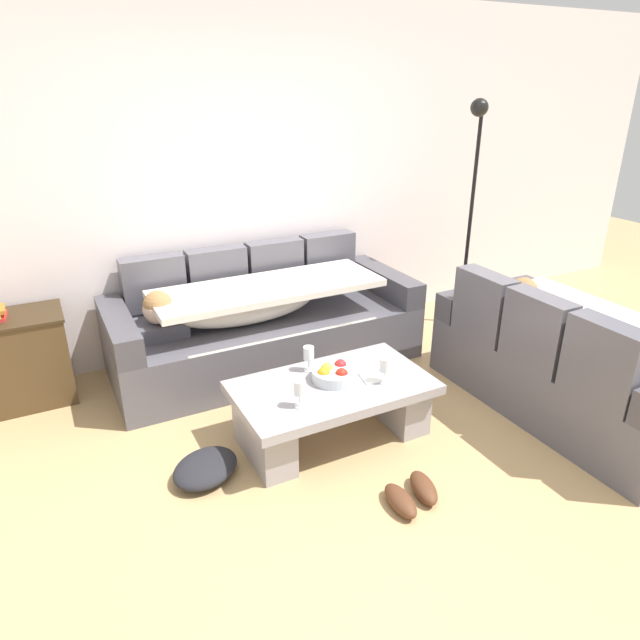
{
  "coord_description": "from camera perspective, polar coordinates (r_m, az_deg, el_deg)",
  "views": [
    {
      "loc": [
        -1.51,
        -2.12,
        2.07
      ],
      "look_at": [
        0.13,
        1.05,
        0.55
      ],
      "focal_mm": 31.51,
      "sensor_mm": 36.0,
      "label": 1
    }
  ],
  "objects": [
    {
      "name": "fruit_bowl",
      "position": [
        3.45,
        1.43,
        -5.46
      ],
      "size": [
        0.28,
        0.28,
        0.1
      ],
      "color": "silver",
      "rests_on": "coffee_table"
    },
    {
      "name": "crumpled_garment",
      "position": [
        3.34,
        -11.55,
        -14.51
      ],
      "size": [
        0.51,
        0.48,
        0.12
      ],
      "primitive_type": "ellipsoid",
      "rotation": [
        0.0,
        0.0,
        0.55
      ],
      "color": "#232328",
      "rests_on": "ground_plane"
    },
    {
      "name": "back_wall",
      "position": [
        4.58,
        -8.01,
        13.85
      ],
      "size": [
        9.0,
        0.1,
        2.7
      ],
      "primitive_type": "cube",
      "color": "white",
      "rests_on": "ground_plane"
    },
    {
      "name": "couch_along_wall",
      "position": [
        4.36,
        -6.04,
        -0.52
      ],
      "size": [
        2.33,
        0.92,
        0.88
      ],
      "color": "#55535C",
      "rests_on": "ground_plane"
    },
    {
      "name": "couch_near_window",
      "position": [
        4.11,
        23.91,
        -4.04
      ],
      "size": [
        0.92,
        1.78,
        0.88
      ],
      "rotation": [
        0.0,
        0.0,
        1.57
      ],
      "color": "#55535C",
      "rests_on": "ground_plane"
    },
    {
      "name": "open_magazine",
      "position": [
        3.55,
        6.29,
        -5.44
      ],
      "size": [
        0.32,
        0.26,
        0.01
      ],
      "primitive_type": "cube",
      "rotation": [
        0.0,
        0.0,
        -0.21
      ],
      "color": "white",
      "rests_on": "coffee_table"
    },
    {
      "name": "side_cabinet",
      "position": [
        4.35,
        -28.73,
        -3.69
      ],
      "size": [
        0.72,
        0.44,
        0.64
      ],
      "color": "#4C371F",
      "rests_on": "ground_plane"
    },
    {
      "name": "ground_plane",
      "position": [
        3.33,
        6.61,
        -15.6
      ],
      "size": [
        14.0,
        14.0,
        0.0
      ],
      "primitive_type": "plane",
      "color": "tan"
    },
    {
      "name": "wine_glass_near_right",
      "position": [
        3.4,
        6.6,
        -4.65
      ],
      "size": [
        0.07,
        0.07,
        0.17
      ],
      "color": "silver",
      "rests_on": "coffee_table"
    },
    {
      "name": "wine_glass_far_back",
      "position": [
        3.52,
        -1.16,
        -3.49
      ],
      "size": [
        0.07,
        0.07,
        0.17
      ],
      "color": "silver",
      "rests_on": "coffee_table"
    },
    {
      "name": "floor_lamp",
      "position": [
        5.01,
        15.07,
        11.36
      ],
      "size": [
        0.33,
        0.31,
        1.95
      ],
      "color": "black",
      "rests_on": "ground_plane"
    },
    {
      "name": "pair_of_shoes",
      "position": [
        3.17,
        9.34,
        -17.05
      ],
      "size": [
        0.34,
        0.31,
        0.09
      ],
      "color": "#59331E",
      "rests_on": "ground_plane"
    },
    {
      "name": "coffee_table",
      "position": [
        3.5,
        1.26,
        -8.47
      ],
      "size": [
        1.2,
        0.68,
        0.38
      ],
      "color": "#9B969D",
      "rests_on": "ground_plane"
    },
    {
      "name": "wine_glass_near_left",
      "position": [
        3.14,
        -2.09,
        -6.99
      ],
      "size": [
        0.07,
        0.07,
        0.17
      ],
      "color": "silver",
      "rests_on": "coffee_table"
    }
  ]
}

